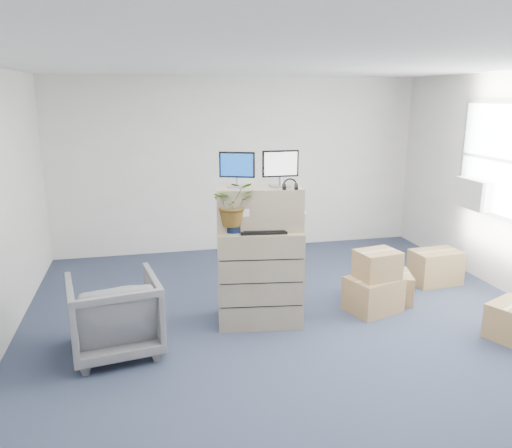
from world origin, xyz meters
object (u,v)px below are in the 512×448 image
(keyboard, at_px, (263,231))
(water_bottle, at_px, (267,216))
(potted_plant, at_px, (233,209))
(office_chair, at_px, (114,311))
(monitor_right, at_px, (280,166))
(filing_cabinet_lower, at_px, (259,276))
(monitor_left, at_px, (237,168))

(keyboard, distance_m, water_bottle, 0.22)
(potted_plant, relative_size, office_chair, 0.57)
(monitor_right, height_order, potted_plant, monitor_right)
(filing_cabinet_lower, bearing_deg, potted_plant, -154.87)
(filing_cabinet_lower, bearing_deg, water_bottle, 20.18)
(office_chair, bearing_deg, water_bottle, -176.03)
(office_chair, bearing_deg, keyboard, 179.11)
(monitor_right, distance_m, keyboard, 0.72)
(potted_plant, distance_m, office_chair, 1.58)
(filing_cabinet_lower, distance_m, keyboard, 0.57)
(monitor_right, xyz_separation_m, keyboard, (-0.22, -0.14, -0.67))
(filing_cabinet_lower, bearing_deg, monitor_left, 169.45)
(filing_cabinet_lower, xyz_separation_m, monitor_left, (-0.23, 0.08, 1.22))
(filing_cabinet_lower, distance_m, potted_plant, 0.86)
(monitor_left, xyz_separation_m, keyboard, (0.24, -0.22, -0.66))
(monitor_right, relative_size, potted_plant, 0.80)
(monitor_right, xyz_separation_m, water_bottle, (-0.14, 0.02, -0.54))
(monitor_left, xyz_separation_m, office_chair, (-1.34, -0.44, -1.32))
(monitor_left, bearing_deg, potted_plant, -93.49)
(keyboard, bearing_deg, monitor_right, 38.02)
(water_bottle, bearing_deg, office_chair, -166.86)
(keyboard, bearing_deg, potted_plant, 178.37)
(monitor_left, bearing_deg, monitor_right, 10.95)
(monitor_left, distance_m, monitor_right, 0.46)
(potted_plant, bearing_deg, monitor_right, 9.61)
(keyboard, distance_m, office_chair, 1.72)
(filing_cabinet_lower, height_order, water_bottle, water_bottle)
(keyboard, xyz_separation_m, office_chair, (-1.57, -0.23, -0.66))
(potted_plant, bearing_deg, filing_cabinet_lower, 16.94)
(monitor_right, xyz_separation_m, potted_plant, (-0.53, -0.09, -0.42))
(office_chair, bearing_deg, filing_cabinet_lower, -175.97)
(filing_cabinet_lower, height_order, monitor_right, monitor_right)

